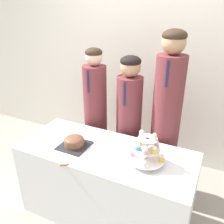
# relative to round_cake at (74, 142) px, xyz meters

# --- Properties ---
(wall_back) EXTENTS (9.00, 0.06, 2.70)m
(wall_back) POSITION_rel_round_cake_xyz_m (0.27, 1.26, 0.59)
(wall_back) COLOR silver
(wall_back) RESTS_ON ground_plane
(table) EXTENTS (1.51, 0.63, 0.72)m
(table) POSITION_rel_round_cake_xyz_m (0.27, 0.06, -0.41)
(table) COLOR white
(table) RESTS_ON ground_plane
(round_cake) EXTENTS (0.25, 0.25, 0.10)m
(round_cake) POSITION_rel_round_cake_xyz_m (0.00, 0.00, 0.00)
(round_cake) COLOR #232328
(round_cake) RESTS_ON table
(cake_knife) EXTENTS (0.20, 0.14, 0.01)m
(cake_knife) POSITION_rel_round_cake_xyz_m (0.12, -0.23, -0.04)
(cake_knife) COLOR silver
(cake_knife) RESTS_ON table
(cupcake_stand) EXTENTS (0.28, 0.28, 0.28)m
(cupcake_stand) POSITION_rel_round_cake_xyz_m (0.64, 0.04, 0.08)
(cupcake_stand) COLOR silver
(cupcake_stand) RESTS_ON table
(student_0) EXTENTS (0.24, 0.25, 1.47)m
(student_0) POSITION_rel_round_cake_xyz_m (-0.10, 0.56, -0.05)
(student_0) COLOR brown
(student_0) RESTS_ON ground_plane
(student_1) EXTENTS (0.25, 0.26, 1.43)m
(student_1) POSITION_rel_round_cake_xyz_m (0.28, 0.56, -0.06)
(student_1) COLOR brown
(student_1) RESTS_ON ground_plane
(student_2) EXTENTS (0.27, 0.27, 1.67)m
(student_2) POSITION_rel_round_cake_xyz_m (0.65, 0.56, 0.06)
(student_2) COLOR brown
(student_2) RESTS_ON ground_plane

